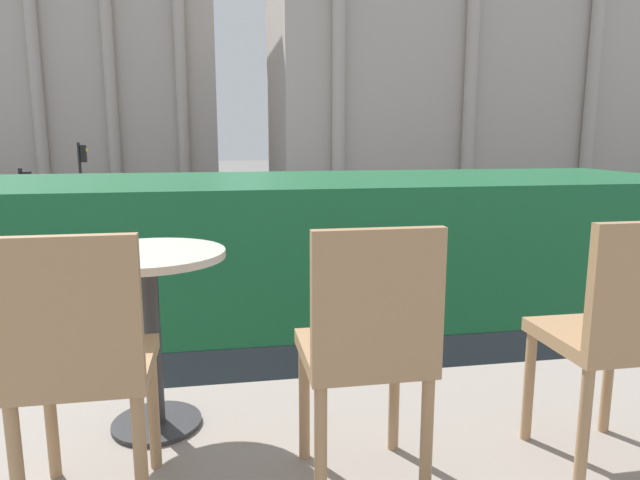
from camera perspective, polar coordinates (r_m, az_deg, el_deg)
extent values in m
cylinder|color=black|center=(9.30, 15.69, -15.33)|extent=(0.99, 0.22, 0.99)
cube|color=#196638|center=(6.99, -9.95, -16.69)|extent=(10.52, 2.55, 1.63)
cube|color=#2D3842|center=(6.58, -10.23, -8.60)|extent=(10.31, 2.57, 0.45)
cube|color=#196638|center=(6.34, -10.51, -0.52)|extent=(10.52, 2.55, 1.43)
cylinder|color=#2D2D30|center=(2.55, -15.99, -17.17)|extent=(0.36, 0.36, 0.02)
cylinder|color=#2D2D30|center=(2.41, -16.41, -9.75)|extent=(0.07, 0.07, 0.68)
cylinder|color=beige|center=(2.31, -16.87, -1.45)|extent=(0.60, 0.60, 0.03)
cylinder|color=#A87F56|center=(2.24, -25.31, -15.76)|extent=(0.04, 0.04, 0.44)
cylinder|color=#A87F56|center=(2.18, -16.32, -15.95)|extent=(0.04, 0.04, 0.44)
cylinder|color=#A87F56|center=(1.96, -28.03, -20.03)|extent=(0.04, 0.04, 0.44)
cylinder|color=#A87F56|center=(1.88, -17.48, -20.51)|extent=(0.04, 0.04, 0.44)
cube|color=#A87F56|center=(1.96, -22.29, -11.61)|extent=(0.40, 0.40, 0.05)
cube|color=#A87F56|center=(1.72, -24.08, -6.52)|extent=(0.40, 0.04, 0.42)
cylinder|color=#A87F56|center=(2.15, -1.59, -15.84)|extent=(0.04, 0.04, 0.44)
cylinder|color=#A87F56|center=(2.22, 7.43, -15.05)|extent=(0.04, 0.04, 0.44)
cylinder|color=#A87F56|center=(1.86, 0.06, -20.43)|extent=(0.04, 0.04, 0.44)
cylinder|color=#A87F56|center=(1.94, 10.60, -19.21)|extent=(0.04, 0.04, 0.44)
cube|color=#A87F56|center=(1.93, 4.23, -11.10)|extent=(0.40, 0.40, 0.05)
cube|color=#A87F56|center=(1.69, 5.84, -5.88)|extent=(0.40, 0.04, 0.42)
cylinder|color=#A87F56|center=(2.41, 20.15, -13.54)|extent=(0.04, 0.04, 0.44)
cylinder|color=#A87F56|center=(2.59, 26.83, -12.34)|extent=(0.04, 0.04, 0.44)
cylinder|color=#A87F56|center=(2.15, 24.86, -16.87)|extent=(0.04, 0.04, 0.44)
cube|color=#A87F56|center=(2.28, 26.44, -8.78)|extent=(0.40, 0.40, 0.05)
cube|color=#BCB2A8|center=(57.30, -24.79, 15.87)|extent=(27.36, 12.46, 21.60)
cylinder|color=#BCB2A8|center=(50.71, -26.58, 14.72)|extent=(0.90, 0.90, 18.36)
cylinder|color=#BCB2A8|center=(49.52, -20.28, 15.29)|extent=(0.90, 0.90, 18.36)
cylinder|color=#BCB2A8|center=(48.91, -13.72, 15.70)|extent=(0.90, 0.90, 18.36)
cube|color=#BCB2A8|center=(52.53, 16.30, 18.26)|extent=(35.75, 14.59, 23.94)
cylinder|color=#BCB2A8|center=(40.38, 1.91, 18.57)|extent=(0.90, 0.90, 20.35)
cylinder|color=#BCB2A8|center=(43.34, 14.96, 17.68)|extent=(0.90, 0.90, 20.35)
cylinder|color=#BCB2A8|center=(48.03, 25.77, 16.28)|extent=(0.90, 0.90, 20.35)
cylinder|color=black|center=(13.55, -21.40, -1.97)|extent=(0.12, 0.12, 3.47)
cube|color=black|center=(13.31, -21.01, 3.46)|extent=(0.20, 0.24, 0.70)
sphere|color=gold|center=(13.27, -20.58, 4.12)|extent=(0.14, 0.14, 0.14)
cylinder|color=black|center=(19.46, -27.39, 1.23)|extent=(0.12, 0.12, 3.51)
cube|color=black|center=(19.26, -27.20, 5.07)|extent=(0.20, 0.24, 0.70)
sphere|color=gold|center=(19.22, -26.93, 5.54)|extent=(0.14, 0.14, 0.14)
cylinder|color=black|center=(25.61, -22.70, 4.30)|extent=(0.12, 0.12, 4.18)
cube|color=black|center=(25.47, -22.57, 7.98)|extent=(0.20, 0.24, 0.70)
sphere|color=gold|center=(25.44, -22.35, 8.34)|extent=(0.14, 0.14, 0.14)
cylinder|color=black|center=(32.87, 0.32, 3.16)|extent=(0.60, 0.18, 0.60)
cylinder|color=black|center=(31.17, 0.90, 2.76)|extent=(0.60, 0.18, 0.60)
cylinder|color=black|center=(32.49, -4.55, 3.05)|extent=(0.60, 0.18, 0.60)
cylinder|color=black|center=(30.77, -4.24, 2.63)|extent=(0.60, 0.18, 0.60)
cube|color=silver|center=(31.76, -1.89, 3.40)|extent=(4.20, 1.75, 0.55)
cube|color=#2D3842|center=(31.67, -2.25, 4.34)|extent=(1.89, 1.61, 0.50)
cylinder|color=#282B33|center=(21.90, -5.74, -0.34)|extent=(0.14, 0.14, 0.79)
cylinder|color=#282B33|center=(21.92, -5.28, -0.32)|extent=(0.14, 0.14, 0.79)
cylinder|color=#606638|center=(21.79, -5.54, 1.50)|extent=(0.32, 0.32, 0.62)
sphere|color=tan|center=(21.73, -5.56, 2.59)|extent=(0.21, 0.21, 0.21)
cylinder|color=#282B33|center=(22.40, -1.38, 0.04)|extent=(0.14, 0.14, 0.85)
cylinder|color=#282B33|center=(22.43, -0.93, 0.06)|extent=(0.14, 0.14, 0.85)
cylinder|color=silver|center=(22.29, -1.16, 1.99)|extent=(0.32, 0.32, 0.68)
sphere|color=tan|center=(22.22, -1.17, 3.14)|extent=(0.23, 0.23, 0.23)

